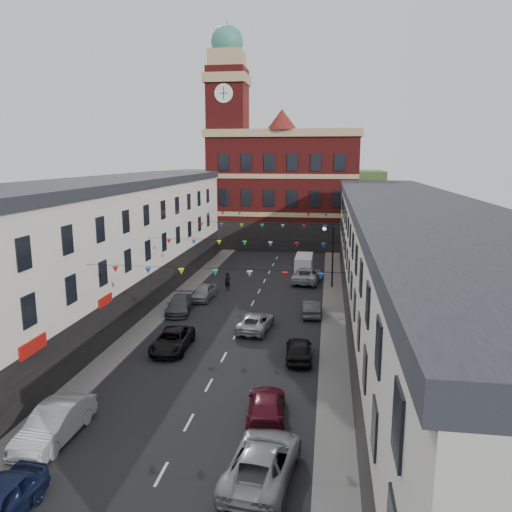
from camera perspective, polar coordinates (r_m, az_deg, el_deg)
The scene contains 21 objects.
ground at distance 35.90m, azimuth -2.36°, elevation -9.04°, with size 160.00×160.00×0.00m, color black.
pavement_left at distance 39.48m, azimuth -11.78°, elevation -7.25°, with size 1.80×64.00×0.15m, color #605E5B.
pavement_right at distance 37.20m, azimuth 8.85°, elevation -8.31°, with size 1.80×64.00×0.15m, color #605E5B.
terrace_left at distance 39.24m, azimuth -19.30°, elevation 0.20°, with size 8.40×56.00×10.70m.
terrace_right at distance 35.33m, azimuth 17.03°, elevation -1.66°, with size 8.40×56.00×9.70m.
civic_building at distance 71.44m, azimuth 3.29°, elevation 7.77°, with size 20.60×13.30×18.50m.
clock_tower at distance 69.52m, azimuth -3.21°, elevation 13.28°, with size 5.60×5.60×30.00m.
distant_hill at distance 95.93m, azimuth 2.17°, elevation 6.78°, with size 40.00×14.00×10.00m, color #304F24.
street_lamp at distance 47.85m, azimuth 8.49°, elevation 0.84°, with size 1.10×0.36×6.00m.
car_left_b at distance 25.07m, azimuth -22.04°, elevation -17.33°, with size 1.66×4.77×1.57m, color #B4B8BC.
car_left_c at distance 33.58m, azimuth -9.55°, elevation -9.48°, with size 2.15×4.67×1.30m, color black.
car_left_d at distance 41.21m, azimuth -8.74°, elevation -5.51°, with size 1.83×4.51×1.31m, color #44474D.
car_left_e at distance 44.57m, azimuth -6.02°, elevation -4.13°, with size 1.60×3.97×1.35m, color gray.
car_right_b at distance 21.09m, azimuth 0.73°, elevation -22.43°, with size 2.47×5.35×1.49m, color gray.
car_right_c at distance 25.18m, azimuth 1.19°, elevation -16.69°, with size 1.80×4.43×1.28m, color #57111F.
car_right_d at distance 31.70m, azimuth 4.93°, elevation -10.58°, with size 1.60×3.97×1.35m, color black.
car_right_e at distance 40.22m, azimuth 6.38°, elevation -5.89°, with size 1.35×3.87×1.28m, color #424449.
car_right_f at distance 50.61m, azimuth 5.82°, elevation -2.16°, with size 2.53×5.48×1.52m, color #A5A9AA.
moving_car at distance 36.66m, azimuth -0.03°, elevation -7.54°, with size 2.11×4.58×1.27m, color #A7ABAE.
white_van at distance 54.07m, azimuth 5.49°, elevation -1.01°, with size 1.77×4.59×2.03m, color silver.
pedestrian at distance 47.38m, azimuth -3.26°, elevation -2.92°, with size 0.63×0.41×1.73m, color black.
Camera 1 is at (6.34, -33.08, 12.43)m, focal length 35.00 mm.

